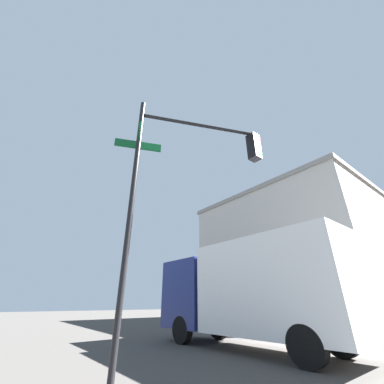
# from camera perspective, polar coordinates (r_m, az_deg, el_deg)

# --- Properties ---
(traffic_signal_near) EXTENTS (1.87, 3.63, 6.32)m
(traffic_signal_near) POSITION_cam_1_polar(r_m,az_deg,el_deg) (5.91, 0.33, 5.63)
(traffic_signal_near) COLOR black
(traffic_signal_near) RESTS_ON ground_plane
(building_stucco) EXTENTS (15.68, 22.67, 11.44)m
(building_stucco) POSITION_cam_1_polar(r_m,az_deg,el_deg) (31.36, 28.26, -14.47)
(building_stucco) COLOR #BCB7AD
(building_stucco) RESTS_ON ground_plane
(box_truck_second) EXTENTS (7.90, 2.55, 3.57)m
(box_truck_second) POSITION_cam_1_polar(r_m,az_deg,el_deg) (9.93, 12.76, -21.80)
(box_truck_second) COLOR navy
(box_truck_second) RESTS_ON ground_plane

